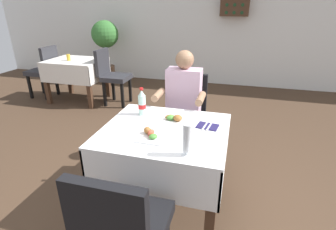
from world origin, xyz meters
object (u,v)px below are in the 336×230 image
(chair_near_camera_side, at_px, (123,228))
(beer_glass_left, at_px, (187,139))
(background_chair_left, at_px, (45,69))
(background_table_tumbler, at_px, (69,57))
(seated_diner_far, at_px, (182,103))
(cola_bottle_primary, at_px, (142,103))
(main_dining_table, at_px, (165,148))
(background_dining_table, at_px, (77,70))
(potted_plant_corner, at_px, (105,40))
(napkin_cutlery_set, at_px, (208,126))
(plate_far_diner, at_px, (175,120))
(chair_far_diner_seat, at_px, (185,113))
(wall_bottle_rack, at_px, (235,5))
(background_chair_right, at_px, (111,74))
(plate_near_camera, at_px, (151,135))

(chair_near_camera_side, distance_m, beer_glass_left, 0.65)
(background_chair_left, relative_size, background_table_tumbler, 8.82)
(seated_diner_far, distance_m, cola_bottle_primary, 0.59)
(background_table_tumbler, bearing_deg, cola_bottle_primary, -42.58)
(main_dining_table, relative_size, beer_glass_left, 4.41)
(background_dining_table, bearing_deg, potted_plant_corner, 92.68)
(napkin_cutlery_set, height_order, potted_plant_corner, potted_plant_corner)
(plate_far_diner, xyz_separation_m, potted_plant_corner, (-2.42, 3.38, 0.16))
(background_dining_table, bearing_deg, chair_far_diner_seat, -31.28)
(wall_bottle_rack, bearing_deg, cola_bottle_primary, -99.33)
(cola_bottle_primary, height_order, background_chair_left, cola_bottle_primary)
(plate_far_diner, height_order, napkin_cutlery_set, plate_far_diner)
(cola_bottle_primary, relative_size, background_chair_right, 0.26)
(seated_diner_far, relative_size, background_dining_table, 1.30)
(main_dining_table, xyz_separation_m, wall_bottle_rack, (0.33, 3.92, 1.08))
(chair_near_camera_side, distance_m, background_chair_right, 3.49)
(background_dining_table, bearing_deg, main_dining_table, -44.17)
(plate_near_camera, relative_size, background_dining_table, 0.25)
(background_chair_left, bearing_deg, chair_far_diner_seat, -25.05)
(seated_diner_far, distance_m, background_table_tumbler, 2.77)
(background_table_tumbler, xyz_separation_m, wall_bottle_rack, (2.71, 1.76, 0.85))
(main_dining_table, height_order, chair_near_camera_side, chair_near_camera_side)
(chair_far_diner_seat, relative_size, chair_near_camera_side, 1.00)
(chair_near_camera_side, distance_m, seated_diner_far, 1.58)
(beer_glass_left, bearing_deg, plate_near_camera, 149.82)
(cola_bottle_primary, distance_m, background_table_tumbler, 2.86)
(plate_near_camera, relative_size, background_table_tumbler, 2.24)
(potted_plant_corner, bearing_deg, background_table_tumbler, -90.55)
(cola_bottle_primary, bearing_deg, plate_far_diner, -13.71)
(beer_glass_left, xyz_separation_m, background_dining_table, (-2.56, 2.58, -0.31))
(beer_glass_left, relative_size, cola_bottle_primary, 0.90)
(seated_diner_far, xyz_separation_m, plate_far_diner, (0.06, -0.58, 0.07))
(plate_near_camera, bearing_deg, cola_bottle_primary, 118.88)
(main_dining_table, relative_size, background_table_tumbler, 9.11)
(background_table_tumbler, bearing_deg, background_chair_right, 5.87)
(cola_bottle_primary, relative_size, wall_bottle_rack, 0.45)
(chair_far_diner_seat, distance_m, wall_bottle_rack, 3.29)
(seated_diner_far, bearing_deg, background_chair_right, 136.69)
(chair_far_diner_seat, height_order, plate_far_diner, chair_far_diner_seat)
(chair_near_camera_side, xyz_separation_m, background_chair_right, (-1.62, 3.09, 0.00))
(seated_diner_far, height_order, wall_bottle_rack, wall_bottle_rack)
(background_dining_table, xyz_separation_m, wall_bottle_rack, (2.64, 1.68, 1.09))
(chair_far_diner_seat, height_order, background_chair_left, same)
(plate_near_camera, xyz_separation_m, napkin_cutlery_set, (0.39, 0.29, -0.01))
(napkin_cutlery_set, bearing_deg, background_table_tumbler, 143.14)
(chair_far_diner_seat, height_order, cola_bottle_primary, cola_bottle_primary)
(chair_near_camera_side, xyz_separation_m, background_table_tumbler, (-2.38, 3.01, 0.26))
(background_table_tumbler, relative_size, wall_bottle_rack, 0.20)
(plate_near_camera, xyz_separation_m, background_chair_right, (-1.55, 2.40, -0.22))
(beer_glass_left, distance_m, background_chair_right, 3.20)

